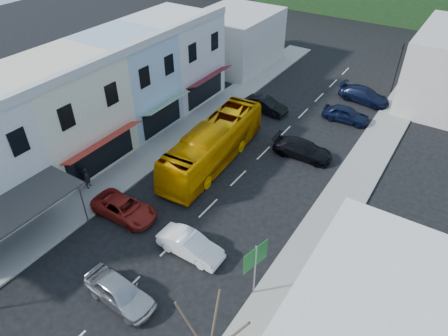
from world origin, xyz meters
TOP-DOWN VIEW (x-y plane):
  - ground at (0.00, 0.00)m, footprint 120.00×120.00m
  - sidewalk_left at (-7.50, 10.00)m, footprint 3.00×52.00m
  - sidewalk_right at (7.50, 10.00)m, footprint 3.00×52.00m
  - shopfront_row at (-12.49, 5.00)m, footprint 8.25×30.00m
  - distant_block_left at (-12.00, 27.00)m, footprint 8.00×10.00m
  - bus at (-2.77, 8.77)m, footprint 3.29×11.74m
  - car_silver at (0.24, -4.60)m, footprint 4.50×2.07m
  - car_white at (1.42, 0.10)m, footprint 4.41×1.83m
  - car_red at (-4.28, 0.37)m, footprint 4.64×1.99m
  - car_black_near at (2.83, 13.27)m, footprint 4.60×2.09m
  - car_navy_mid at (3.82, 20.73)m, footprint 4.51×2.08m
  - car_black_far at (-3.24, 18.33)m, footprint 4.53×2.15m
  - car_navy_far at (4.05, 25.48)m, footprint 4.70×2.40m
  - pedestrian_left at (-8.50, 1.05)m, footprint 0.60×0.71m
  - direction_sign at (6.03, -0.37)m, footprint 1.00×1.80m
  - traffic_signal at (5.88, 29.30)m, footprint 0.53×1.04m

SIDE VIEW (x-z plane):
  - ground at x=0.00m, z-range 0.00..0.00m
  - sidewalk_left at x=-7.50m, z-range 0.00..0.15m
  - sidewalk_right at x=7.50m, z-range 0.00..0.15m
  - car_silver at x=0.24m, z-range 0.00..1.40m
  - car_white at x=1.42m, z-range 0.00..1.40m
  - car_red at x=-4.28m, z-range 0.00..1.40m
  - car_black_near at x=2.83m, z-range 0.00..1.40m
  - car_navy_mid at x=3.82m, z-range 0.00..1.40m
  - car_black_far at x=-3.24m, z-range 0.00..1.40m
  - car_navy_far at x=4.05m, z-range 0.00..1.40m
  - pedestrian_left at x=-8.50m, z-range 0.15..1.85m
  - bus at x=-2.77m, z-range 0.00..3.10m
  - direction_sign at x=6.03m, z-range 0.00..3.80m
  - traffic_signal at x=5.88m, z-range 0.00..5.20m
  - distant_block_left at x=-12.00m, z-range 0.00..6.00m
  - shopfront_row at x=-12.49m, z-range 0.00..8.00m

